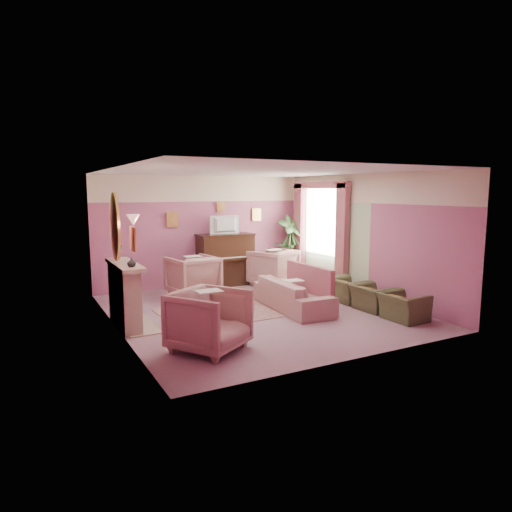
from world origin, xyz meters
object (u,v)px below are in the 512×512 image
television (226,223)px  sofa (293,289)px  piano (226,260)px  floral_armchair_right (273,265)px  side_table (286,267)px  floral_armchair_front (209,317)px  olive_chair_b (374,294)px  olive_chair_a (404,302)px  olive_chair_d (325,280)px  coffee_table (225,302)px  floral_armchair_left (193,274)px  olive_chair_c (348,286)px

television → sofa: television is taller
piano → floral_armchair_right: 1.23m
sofa → side_table: sofa is taller
television → sofa: 3.08m
piano → side_table: bearing=-4.8°
floral_armchair_front → olive_chair_b: (3.85, 0.64, -0.18)m
floral_armchair_right → olive_chair_a: bearing=-81.7°
olive_chair_d → side_table: bearing=86.8°
coffee_table → olive_chair_b: 3.02m
piano → floral_armchair_left: (-1.17, -0.77, -0.13)m
coffee_table → floral_armchair_right: (2.20, 1.91, 0.30)m
floral_armchair_left → olive_chair_c: (2.80, -2.13, -0.18)m
television → floral_armchair_right: bearing=-28.4°
piano → television: television is taller
piano → floral_armchair_front: piano is taller
olive_chair_d → floral_armchair_front: bearing=-149.4°
piano → floral_armchair_right: bearing=-30.5°
floral_armchair_left → piano: bearing=33.3°
floral_armchair_left → side_table: 2.98m
television → olive_chair_b: 4.21m
piano → olive_chair_b: size_ratio=1.76×
coffee_table → olive_chair_b: size_ratio=1.26×
television → floral_armchair_right: (1.06, -0.57, -1.08)m
coffee_table → olive_chair_a: olive_chair_a is taller
television → olive_chair_d: size_ratio=1.00×
piano → coffee_table: 2.81m
floral_armchair_right → olive_chair_b: bearing=-79.6°
piano → floral_armchair_left: piano is taller
sofa → side_table: (1.52, 2.74, -0.08)m
olive_chair_b → olive_chair_d: bearing=90.0°
floral_armchair_left → olive_chair_c: bearing=-37.3°
olive_chair_a → side_table: size_ratio=1.14×
piano → floral_armchair_front: size_ratio=1.34×
floral_armchair_left → olive_chair_a: bearing=-53.4°
coffee_table → floral_armchair_left: bearing=90.9°
piano → coffee_table: (-1.14, -2.53, -0.43)m
television → side_table: television is taller
olive_chair_b → olive_chair_d: 1.64m
floral_armchair_left → floral_armchair_right: bearing=3.8°
sofa → olive_chair_d: bearing=29.7°
olive_chair_c → side_table: 2.76m
coffee_table → olive_chair_c: (2.77, -0.37, 0.12)m
floral_armchair_right → olive_chair_b: size_ratio=1.31×
olive_chair_a → olive_chair_b: 0.82m
television → floral_armchair_left: 1.75m
olive_chair_d → piano: bearing=128.0°
television → floral_armchair_left: bearing=-148.5°
floral_armchair_right → olive_chair_c: 2.36m
sofa → olive_chair_b: sofa is taller
olive_chair_a → side_table: (0.11, 4.39, 0.01)m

